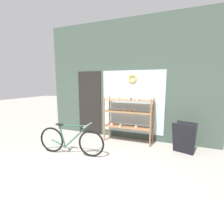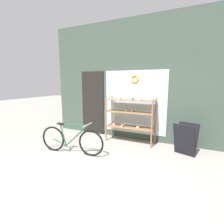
# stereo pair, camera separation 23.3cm
# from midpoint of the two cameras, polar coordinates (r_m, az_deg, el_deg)

# --- Properties ---
(ground_plane) EXTENTS (30.00, 30.00, 0.00)m
(ground_plane) POSITION_cam_midpoint_polar(r_m,az_deg,el_deg) (3.54, -9.11, -20.09)
(ground_plane) COLOR gray
(storefront_facade) EXTENTS (5.39, 0.13, 3.59)m
(storefront_facade) POSITION_cam_midpoint_polar(r_m,az_deg,el_deg) (5.43, 6.53, 9.64)
(storefront_facade) COLOR #3D4C42
(storefront_facade) RESTS_ON ground_plane
(display_case) EXTENTS (1.43, 0.44, 1.33)m
(display_case) POSITION_cam_midpoint_polar(r_m,az_deg,el_deg) (5.11, 7.12, -0.81)
(display_case) COLOR #8E6642
(display_case) RESTS_ON ground_plane
(bicycle) EXTENTS (1.70, 0.46, 0.78)m
(bicycle) POSITION_cam_midpoint_polar(r_m,az_deg,el_deg) (4.46, -11.76, -8.87)
(bicycle) COLOR black
(bicycle) RESTS_ON ground_plane
(sandwich_board) EXTENTS (0.59, 0.51, 0.77)m
(sandwich_board) POSITION_cam_midpoint_polar(r_m,az_deg,el_deg) (4.66, 24.20, -8.13)
(sandwich_board) COLOR black
(sandwich_board) RESTS_ON ground_plane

